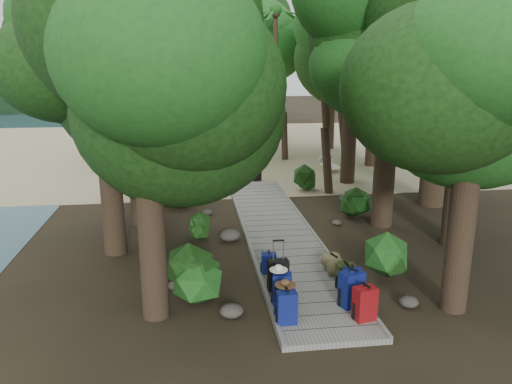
{
  "coord_description": "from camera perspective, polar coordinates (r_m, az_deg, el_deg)",
  "views": [
    {
      "loc": [
        -2.45,
        -12.47,
        4.86
      ],
      "look_at": [
        -0.5,
        2.12,
        1.0
      ],
      "focal_mm": 35.0,
      "sensor_mm": 36.0,
      "label": 1
    }
  ],
  "objects": [
    {
      "name": "backpack_right_a",
      "position": [
        9.82,
        12.33,
        -12.15
      ],
      "size": [
        0.46,
        0.38,
        0.72
      ],
      "primitive_type": null,
      "rotation": [
        0.0,
        0.0,
        0.25
      ],
      "color": "maroon",
      "rests_on": "boardwalk"
    },
    {
      "name": "rock_left_d",
      "position": [
        16.35,
        -5.55,
        -2.33
      ],
      "size": [
        0.33,
        0.3,
        0.18
      ],
      "primitive_type": null,
      "color": "#4C473F",
      "rests_on": "ground"
    },
    {
      "name": "shrub_left_a",
      "position": [
        10.66,
        -6.71,
        -9.17
      ],
      "size": [
        1.26,
        1.26,
        1.13
      ],
      "primitive_type": null,
      "color": "#164C19",
      "rests_on": "ground"
    },
    {
      "name": "tree_back_c",
      "position": [
        28.74,
        8.58,
        13.42
      ],
      "size": [
        4.78,
        4.78,
        8.6
      ],
      "primitive_type": null,
      "color": "black",
      "rests_on": "ground"
    },
    {
      "name": "backpack_left_a",
      "position": [
        9.51,
        3.54,
        -12.86
      ],
      "size": [
        0.37,
        0.26,
        0.69
      ],
      "primitive_type": null,
      "rotation": [
        0.0,
        0.0,
        0.01
      ],
      "color": "navy",
      "rests_on": "boardwalk"
    },
    {
      "name": "shrub_right_b",
      "position": [
        16.18,
        11.04,
        -1.17
      ],
      "size": [
        1.14,
        1.14,
        1.02
      ],
      "primitive_type": null,
      "color": "#164C19",
      "rests_on": "ground"
    },
    {
      "name": "backpack_left_b",
      "position": [
        9.78,
        3.23,
        -12.19
      ],
      "size": [
        0.37,
        0.28,
        0.64
      ],
      "primitive_type": null,
      "rotation": [
        0.0,
        0.0,
        -0.09
      ],
      "color": "black",
      "rests_on": "boardwalk"
    },
    {
      "name": "backpack_right_b",
      "position": [
        10.25,
        10.87,
        -10.62
      ],
      "size": [
        0.53,
        0.46,
        0.81
      ],
      "primitive_type": null,
      "rotation": [
        0.0,
        0.0,
        0.37
      ],
      "color": "navy",
      "rests_on": "boardwalk"
    },
    {
      "name": "backpack_right_c",
      "position": [
        10.7,
        10.9,
        -9.93
      ],
      "size": [
        0.45,
        0.37,
        0.66
      ],
      "primitive_type": null,
      "rotation": [
        0.0,
        0.0,
        -0.26
      ],
      "color": "navy",
      "rests_on": "boardwalk"
    },
    {
      "name": "tree_right_a",
      "position": [
        10.08,
        23.45,
        6.58
      ],
      "size": [
        4.38,
        4.38,
        7.3
      ],
      "primitive_type": null,
      "color": "black",
      "rests_on": "ground"
    },
    {
      "name": "tree_right_c",
      "position": [
        15.01,
        15.17,
        13.0
      ],
      "size": [
        5.25,
        5.25,
        9.09
      ],
      "primitive_type": null,
      "color": "black",
      "rests_on": "ground"
    },
    {
      "name": "tree_right_d",
      "position": [
        17.92,
        21.07,
        18.03
      ],
      "size": [
        6.75,
        6.75,
        12.38
      ],
      "primitive_type": null,
      "color": "black",
      "rests_on": "ground"
    },
    {
      "name": "palm_right_a",
      "position": [
        18.85,
        8.91,
        11.07
      ],
      "size": [
        4.37,
        4.37,
        7.45
      ],
      "primitive_type": null,
      "color": "#184413",
      "rests_on": "ground"
    },
    {
      "name": "suitcase_on_boardwalk",
      "position": [
        10.78,
        2.54,
        -9.43
      ],
      "size": [
        0.45,
        0.26,
        0.67
      ],
      "primitive_type": null,
      "rotation": [
        0.0,
        0.0,
        0.05
      ],
      "color": "black",
      "rests_on": "boardwalk"
    },
    {
      "name": "tree_back_b",
      "position": [
        29.4,
        -0.27,
        15.76
      ],
      "size": [
        6.06,
        6.06,
        10.81
      ],
      "primitive_type": null,
      "color": "black",
      "rests_on": "ground"
    },
    {
      "name": "tree_right_f",
      "position": [
        24.19,
        13.67,
        13.6
      ],
      "size": [
        5.12,
        5.12,
        9.14
      ],
      "primitive_type": null,
      "color": "black",
      "rests_on": "ground"
    },
    {
      "name": "rock_right_d",
      "position": [
        17.95,
        10.33,
        -0.77
      ],
      "size": [
        0.53,
        0.48,
        0.29
      ],
      "primitive_type": null,
      "color": "#4C473F",
      "rests_on": "ground"
    },
    {
      "name": "tree_left_b",
      "position": [
        12.83,
        -16.94,
        10.34
      ],
      "size": [
        4.47,
        4.47,
        8.05
      ],
      "primitive_type": null,
      "color": "black",
      "rests_on": "ground"
    },
    {
      "name": "rock_right_c",
      "position": [
        15.51,
        9.17,
        -3.44
      ],
      "size": [
        0.3,
        0.27,
        0.16
      ],
      "primitive_type": null,
      "color": "#4C473F",
      "rests_on": "ground"
    },
    {
      "name": "duffel_right_khaki",
      "position": [
        11.89,
        8.85,
        -8.04
      ],
      "size": [
        0.5,
        0.62,
        0.36
      ],
      "primitive_type": null,
      "rotation": [
        0.0,
        0.0,
        0.29
      ],
      "color": "brown",
      "rests_on": "boardwalk"
    },
    {
      "name": "rock_left_a",
      "position": [
        10.05,
        -2.79,
        -13.42
      ],
      "size": [
        0.47,
        0.42,
        0.26
      ],
      "primitive_type": null,
      "color": "#4C473F",
      "rests_on": "ground"
    },
    {
      "name": "tree_left_c",
      "position": [
        15.09,
        -13.89,
        11.21
      ],
      "size": [
        4.66,
        4.66,
        8.11
      ],
      "primitive_type": null,
      "color": "black",
      "rests_on": "ground"
    },
    {
      "name": "tree_right_e",
      "position": [
        20.43,
        10.9,
        12.7
      ],
      "size": [
        4.71,
        4.71,
        8.48
      ],
      "primitive_type": null,
      "color": "black",
      "rests_on": "ground"
    },
    {
      "name": "shrub_right_a",
      "position": [
        11.87,
        14.49,
        -7.38
      ],
      "size": [
        1.1,
        1.1,
        0.99
      ],
      "primitive_type": null,
      "color": "#164C19",
      "rests_on": "ground"
    },
    {
      "name": "boardwalk",
      "position": [
        14.51,
        2.55,
        -4.64
      ],
      "size": [
        2.0,
        12.0,
        0.12
      ],
      "primitive_type": "cube",
      "color": "gray",
      "rests_on": "ground"
    },
    {
      "name": "ground",
      "position": [
        13.61,
        3.29,
        -6.26
      ],
      "size": [
        120.0,
        120.0,
        0.0
      ],
      "primitive_type": "plane",
      "color": "#2F2417",
      "rests_on": "ground"
    },
    {
      "name": "backpack_left_d",
      "position": [
        11.63,
        1.48,
        -7.99
      ],
      "size": [
        0.36,
        0.28,
        0.52
      ],
      "primitive_type": null,
      "rotation": [
        0.0,
        0.0,
        -0.11
      ],
      "color": "navy",
      "rests_on": "boardwalk"
    },
    {
      "name": "palm_right_c",
      "position": [
        25.38,
        3.91,
        11.77
      ],
      "size": [
        4.5,
        4.5,
        7.17
      ],
      "primitive_type": null,
      "color": "#184413",
      "rests_on": "ground"
    },
    {
      "name": "palm_left_a",
      "position": [
        18.89,
        -14.76,
        11.04
      ],
      "size": [
        4.79,
        4.79,
        7.62
      ],
      "primitive_type": null,
      "color": "#184413",
      "rests_on": "ground"
    },
    {
      "name": "lone_suitcase_on_sand",
      "position": [
        20.85,
        -0.0,
        2.19
      ],
      "size": [
        0.45,
        0.31,
        0.65
      ],
      "primitive_type": null,
      "rotation": [
        0.0,
        0.0,
        0.18
      ],
      "color": "black",
      "rests_on": "sand_beach"
    },
    {
      "name": "tree_back_a",
      "position": [
        27.33,
        -6.66,
        13.3
      ],
      "size": [
        4.9,
        4.9,
        8.48
      ],
      "primitive_type": null,
      "color": "black",
      "rests_on": "ground"
    },
    {
      "name": "shrub_left_c",
      "position": [
        17.46,
        -9.46,
        -0.05
      ],
      "size": [
        1.06,
        1.06,
        0.96
      ],
      "primitive_type": null,
      "color": "#164C19",
      "rests_on": "ground"
    },
    {
      "name": "backpack_right_d",
      "position": [
        11.04,
        10.2,
        -9.3
      ],
      "size": [
        0.39,
        0.28,
        0.59
      ],
      "primitive_type": null,
      "rotation": [
        0.0,
        0.0,
        0.02
      ],
      "color": "#2E3815",
      "rests_on": "boardwalk"
    },
    {
      "name": "rock_left_c",
      "position": [
        13.98,
        -3.0,
        -4.97
      ],
      "size": [
        0.58,
        0.53,
        0.32
      ],
      "primitive_type": null,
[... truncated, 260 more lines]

